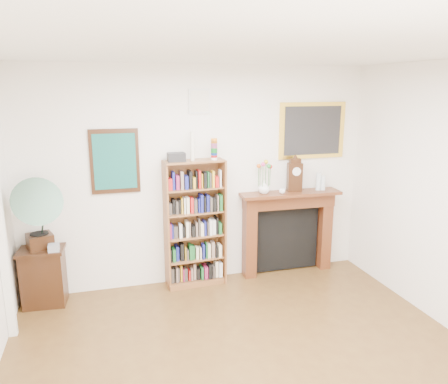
# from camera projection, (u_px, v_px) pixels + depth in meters

# --- Properties ---
(room) EXTENTS (4.51, 5.01, 2.81)m
(room) POSITION_uv_depth(u_px,v_px,m) (275.00, 241.00, 3.26)
(room) COLOR #513318
(room) RESTS_ON ground
(teal_poster) EXTENTS (0.58, 0.04, 0.78)m
(teal_poster) POSITION_uv_depth(u_px,v_px,m) (115.00, 161.00, 5.24)
(teal_poster) COLOR black
(teal_poster) RESTS_ON back_wall
(small_picture) EXTENTS (0.26, 0.04, 0.30)m
(small_picture) POSITION_uv_depth(u_px,v_px,m) (199.00, 101.00, 5.35)
(small_picture) COLOR white
(small_picture) RESTS_ON back_wall
(gilt_painting) EXTENTS (0.95, 0.04, 0.75)m
(gilt_painting) POSITION_uv_depth(u_px,v_px,m) (312.00, 131.00, 5.86)
(gilt_painting) COLOR yellow
(gilt_painting) RESTS_ON back_wall
(bookshelf) EXTENTS (0.77, 0.32, 1.89)m
(bookshelf) POSITION_uv_depth(u_px,v_px,m) (195.00, 217.00, 5.54)
(bookshelf) COLOR brown
(bookshelf) RESTS_ON floor
(side_cabinet) EXTENTS (0.54, 0.41, 0.69)m
(side_cabinet) POSITION_uv_depth(u_px,v_px,m) (44.00, 277.00, 5.13)
(side_cabinet) COLOR black
(side_cabinet) RESTS_ON floor
(fireplace) EXTENTS (1.38, 0.37, 1.15)m
(fireplace) POSITION_uv_depth(u_px,v_px,m) (287.00, 225.00, 5.99)
(fireplace) COLOR #542213
(fireplace) RESTS_ON floor
(gramophone) EXTENTS (0.72, 0.81, 0.88)m
(gramophone) POSITION_uv_depth(u_px,v_px,m) (35.00, 210.00, 4.84)
(gramophone) COLOR black
(gramophone) RESTS_ON side_cabinet
(cd_stack) EXTENTS (0.12, 0.12, 0.08)m
(cd_stack) POSITION_uv_depth(u_px,v_px,m) (54.00, 248.00, 4.98)
(cd_stack) COLOR #B9BAC6
(cd_stack) RESTS_ON side_cabinet
(mantel_clock) EXTENTS (0.21, 0.13, 0.44)m
(mantel_clock) POSITION_uv_depth(u_px,v_px,m) (295.00, 176.00, 5.82)
(mantel_clock) COLOR black
(mantel_clock) RESTS_ON fireplace
(flower_vase) EXTENTS (0.20, 0.20, 0.16)m
(flower_vase) POSITION_uv_depth(u_px,v_px,m) (264.00, 187.00, 5.73)
(flower_vase) COLOR white
(flower_vase) RESTS_ON fireplace
(teacup) EXTENTS (0.09, 0.09, 0.06)m
(teacup) POSITION_uv_depth(u_px,v_px,m) (282.00, 191.00, 5.73)
(teacup) COLOR white
(teacup) RESTS_ON fireplace
(bottle_left) EXTENTS (0.07, 0.07, 0.24)m
(bottle_left) POSITION_uv_depth(u_px,v_px,m) (318.00, 181.00, 5.91)
(bottle_left) COLOR silver
(bottle_left) RESTS_ON fireplace
(bottle_right) EXTENTS (0.06, 0.06, 0.20)m
(bottle_right) POSITION_uv_depth(u_px,v_px,m) (323.00, 183.00, 5.92)
(bottle_right) COLOR silver
(bottle_right) RESTS_ON fireplace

